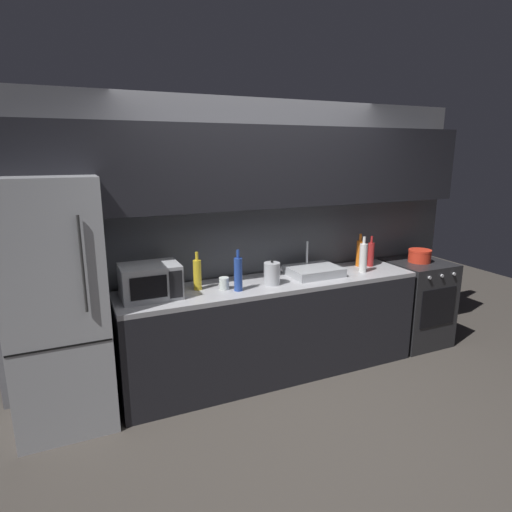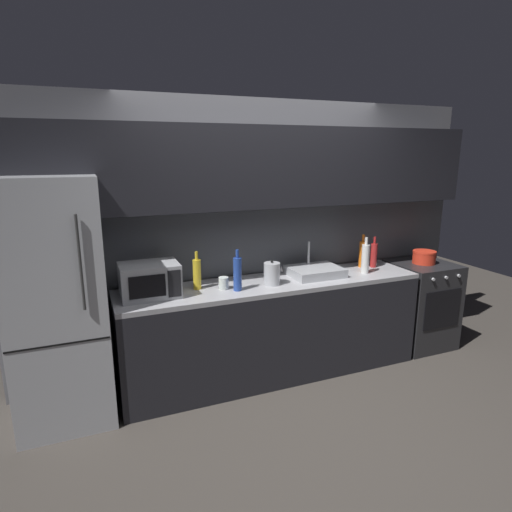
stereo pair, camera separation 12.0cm
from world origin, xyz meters
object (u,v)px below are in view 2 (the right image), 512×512
(refrigerator, at_px, (58,303))
(wine_bottle_white, at_px, (365,258))
(wine_bottle_red, at_px, (374,255))
(wine_bottle_yellow, at_px, (197,274))
(oven_range, at_px, (420,304))
(microwave, at_px, (150,280))
(kettle, at_px, (272,274))
(mug_clear, at_px, (224,283))
(cooking_pot, at_px, (424,257))
(wine_bottle_orange, at_px, (362,254))
(wine_bottle_blue, at_px, (237,274))

(refrigerator, relative_size, wine_bottle_white, 5.40)
(refrigerator, relative_size, wine_bottle_red, 6.03)
(refrigerator, height_order, wine_bottle_yellow, refrigerator)
(oven_range, height_order, microwave, microwave)
(kettle, height_order, wine_bottle_white, wine_bottle_white)
(kettle, bearing_deg, wine_bottle_yellow, 168.67)
(oven_range, distance_m, microwave, 2.87)
(wine_bottle_yellow, height_order, mug_clear, wine_bottle_yellow)
(wine_bottle_yellow, bearing_deg, wine_bottle_white, -4.54)
(refrigerator, bearing_deg, cooking_pot, 0.00)
(wine_bottle_orange, relative_size, wine_bottle_blue, 0.95)
(refrigerator, relative_size, wine_bottle_blue, 5.35)
(cooking_pot, bearing_deg, wine_bottle_red, 172.18)
(wine_bottle_blue, bearing_deg, cooking_pot, 3.01)
(oven_range, bearing_deg, wine_bottle_orange, 169.28)
(wine_bottle_white, relative_size, wine_bottle_orange, 1.04)
(microwave, xyz_separation_m, wine_bottle_blue, (0.70, -0.13, 0.01))
(microwave, height_order, kettle, microwave)
(wine_bottle_blue, bearing_deg, oven_range, 2.97)
(kettle, relative_size, mug_clear, 2.13)
(oven_range, distance_m, cooking_pot, 0.52)
(oven_range, xyz_separation_m, wine_bottle_orange, (-0.69, 0.13, 0.59))
(oven_range, relative_size, kettle, 4.09)
(wine_bottle_yellow, relative_size, cooking_pot, 1.39)
(oven_range, distance_m, mug_clear, 2.26)
(refrigerator, xyz_separation_m, wine_bottle_red, (2.90, 0.08, 0.09))
(refrigerator, relative_size, mug_clear, 18.13)
(oven_range, bearing_deg, mug_clear, -179.27)
(refrigerator, relative_size, cooking_pot, 8.00)
(refrigerator, relative_size, microwave, 4.07)
(wine_bottle_blue, height_order, cooking_pot, wine_bottle_blue)
(mug_clear, bearing_deg, wine_bottle_yellow, 157.03)
(mug_clear, bearing_deg, wine_bottle_blue, -40.11)
(microwave, relative_size, wine_bottle_yellow, 1.42)
(cooking_pot, bearing_deg, wine_bottle_blue, -176.99)
(wine_bottle_yellow, relative_size, wine_bottle_blue, 0.93)
(wine_bottle_yellow, bearing_deg, wine_bottle_red, 0.70)
(wine_bottle_white, distance_m, wine_bottle_yellow, 1.62)
(refrigerator, xyz_separation_m, kettle, (1.71, -0.07, 0.06))
(oven_range, distance_m, wine_bottle_white, 1.00)
(kettle, bearing_deg, wine_bottle_white, -0.04)
(wine_bottle_yellow, bearing_deg, mug_clear, -22.97)
(refrigerator, xyz_separation_m, wine_bottle_orange, (2.80, 0.13, 0.10))
(wine_bottle_blue, bearing_deg, mug_clear, 139.89)
(wine_bottle_orange, bearing_deg, wine_bottle_yellow, -177.63)
(wine_bottle_white, height_order, wine_bottle_red, wine_bottle_white)
(mug_clear, bearing_deg, cooking_pot, 0.77)
(microwave, distance_m, cooking_pot, 2.80)
(oven_range, height_order, kettle, kettle)
(kettle, xyz_separation_m, wine_bottle_orange, (1.09, 0.20, 0.04))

